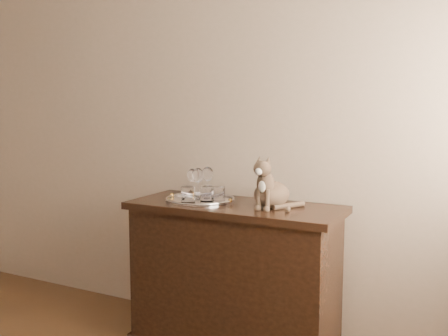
{
  "coord_description": "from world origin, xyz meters",
  "views": [
    {
      "loc": [
        1.81,
        -0.53,
        1.38
      ],
      "look_at": [
        0.53,
        1.95,
        1.05
      ],
      "focal_mm": 40.0,
      "sensor_mm": 36.0,
      "label": 1
    }
  ],
  "objects_px": {
    "wine_glass_a": "(193,182)",
    "wine_glass_b": "(208,182)",
    "tumbler_c": "(219,194)",
    "cat": "(272,181)",
    "tray": "(200,200)",
    "wine_glass_d": "(198,183)",
    "sideboard": "(235,277)",
    "tumbler_b": "(188,195)",
    "tumbler_a": "(207,194)"
  },
  "relations": [
    {
      "from": "wine_glass_a",
      "to": "tumbler_c",
      "type": "distance_m",
      "value": 0.22
    },
    {
      "from": "tray",
      "to": "tumbler_c",
      "type": "xyz_separation_m",
      "value": [
        0.12,
        0.01,
        0.04
      ]
    },
    {
      "from": "sideboard",
      "to": "wine_glass_b",
      "type": "height_order",
      "value": "wine_glass_b"
    },
    {
      "from": "sideboard",
      "to": "wine_glass_a",
      "type": "xyz_separation_m",
      "value": [
        -0.31,
        0.07,
        0.52
      ]
    },
    {
      "from": "tray",
      "to": "tumbler_b",
      "type": "xyz_separation_m",
      "value": [
        -0.01,
        -0.12,
        0.05
      ]
    },
    {
      "from": "wine_glass_d",
      "to": "tumbler_b",
      "type": "bearing_deg",
      "value": -82.74
    },
    {
      "from": "wine_glass_a",
      "to": "tumbler_c",
      "type": "bearing_deg",
      "value": -15.87
    },
    {
      "from": "sideboard",
      "to": "tumbler_c",
      "type": "height_order",
      "value": "tumbler_c"
    },
    {
      "from": "tumbler_b",
      "to": "wine_glass_d",
      "type": "bearing_deg",
      "value": 97.26
    },
    {
      "from": "tumbler_c",
      "to": "cat",
      "type": "xyz_separation_m",
      "value": [
        0.32,
        0.0,
        0.09
      ]
    },
    {
      "from": "wine_glass_b",
      "to": "tumbler_b",
      "type": "height_order",
      "value": "wine_glass_b"
    },
    {
      "from": "wine_glass_b",
      "to": "tumbler_a",
      "type": "bearing_deg",
      "value": -62.67
    },
    {
      "from": "tumbler_a",
      "to": "wine_glass_d",
      "type": "bearing_deg",
      "value": 149.5
    },
    {
      "from": "tray",
      "to": "wine_glass_d",
      "type": "bearing_deg",
      "value": 142.96
    },
    {
      "from": "tumbler_c",
      "to": "sideboard",
      "type": "bearing_deg",
      "value": -4.27
    },
    {
      "from": "cat",
      "to": "wine_glass_a",
      "type": "bearing_deg",
      "value": 179.11
    },
    {
      "from": "tumbler_a",
      "to": "cat",
      "type": "relative_size",
      "value": 0.3
    },
    {
      "from": "wine_glass_a",
      "to": "tumbler_c",
      "type": "height_order",
      "value": "wine_glass_a"
    },
    {
      "from": "tumbler_a",
      "to": "tumbler_b",
      "type": "height_order",
      "value": "tumbler_b"
    },
    {
      "from": "tray",
      "to": "wine_glass_b",
      "type": "height_order",
      "value": "wine_glass_b"
    },
    {
      "from": "tray",
      "to": "wine_glass_d",
      "type": "height_order",
      "value": "wine_glass_d"
    },
    {
      "from": "tumbler_a",
      "to": "tumbler_c",
      "type": "distance_m",
      "value": 0.07
    },
    {
      "from": "sideboard",
      "to": "tray",
      "type": "relative_size",
      "value": 3.0
    },
    {
      "from": "tray",
      "to": "cat",
      "type": "xyz_separation_m",
      "value": [
        0.44,
        0.01,
        0.14
      ]
    },
    {
      "from": "wine_glass_b",
      "to": "tumbler_a",
      "type": "distance_m",
      "value": 0.15
    },
    {
      "from": "wine_glass_d",
      "to": "tumbler_c",
      "type": "height_order",
      "value": "wine_glass_d"
    },
    {
      "from": "tumbler_b",
      "to": "tumbler_c",
      "type": "height_order",
      "value": "tumbler_b"
    },
    {
      "from": "sideboard",
      "to": "tumbler_b",
      "type": "height_order",
      "value": "tumbler_b"
    },
    {
      "from": "tumbler_b",
      "to": "wine_glass_b",
      "type": "bearing_deg",
      "value": 87.57
    },
    {
      "from": "cat",
      "to": "sideboard",
      "type": "bearing_deg",
      "value": -171.87
    },
    {
      "from": "wine_glass_a",
      "to": "tumbler_a",
      "type": "relative_size",
      "value": 1.93
    },
    {
      "from": "tumbler_b",
      "to": "tumbler_c",
      "type": "distance_m",
      "value": 0.18
    },
    {
      "from": "tumbler_a",
      "to": "tray",
      "type": "bearing_deg",
      "value": 152.55
    },
    {
      "from": "tumbler_c",
      "to": "wine_glass_b",
      "type": "bearing_deg",
      "value": 146.1
    },
    {
      "from": "sideboard",
      "to": "cat",
      "type": "relative_size",
      "value": 4.2
    },
    {
      "from": "wine_glass_b",
      "to": "tumbler_a",
      "type": "height_order",
      "value": "wine_glass_b"
    },
    {
      "from": "tumbler_b",
      "to": "sideboard",
      "type": "bearing_deg",
      "value": 28.01
    },
    {
      "from": "wine_glass_a",
      "to": "wine_glass_b",
      "type": "relative_size",
      "value": 0.92
    },
    {
      "from": "tray",
      "to": "wine_glass_a",
      "type": "bearing_deg",
      "value": 142.79
    },
    {
      "from": "tumbler_c",
      "to": "cat",
      "type": "distance_m",
      "value": 0.33
    },
    {
      "from": "wine_glass_b",
      "to": "wine_glass_a",
      "type": "bearing_deg",
      "value": -168.53
    },
    {
      "from": "wine_glass_b",
      "to": "tumbler_c",
      "type": "bearing_deg",
      "value": -33.9
    },
    {
      "from": "sideboard",
      "to": "wine_glass_a",
      "type": "bearing_deg",
      "value": 167.91
    },
    {
      "from": "tray",
      "to": "wine_glass_d",
      "type": "relative_size",
      "value": 2.21
    },
    {
      "from": "sideboard",
      "to": "wine_glass_d",
      "type": "bearing_deg",
      "value": 176.08
    },
    {
      "from": "wine_glass_a",
      "to": "wine_glass_b",
      "type": "xyz_separation_m",
      "value": [
        0.09,
        0.02,
        0.01
      ]
    },
    {
      "from": "wine_glass_b",
      "to": "wine_glass_d",
      "type": "xyz_separation_m",
      "value": [
        -0.03,
        -0.07,
        -0.0
      ]
    },
    {
      "from": "wine_glass_d",
      "to": "tumbler_c",
      "type": "distance_m",
      "value": 0.15
    },
    {
      "from": "tray",
      "to": "wine_glass_a",
      "type": "relative_size",
      "value": 2.39
    },
    {
      "from": "tumbler_b",
      "to": "tumbler_c",
      "type": "relative_size",
      "value": 1.12
    }
  ]
}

